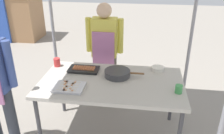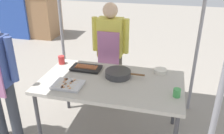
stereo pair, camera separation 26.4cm
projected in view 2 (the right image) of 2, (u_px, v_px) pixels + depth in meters
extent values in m
plane|color=gray|center=(111.00, 133.00, 2.98)|extent=(18.00, 18.00, 0.00)
cube|color=#B7B2A8|center=(111.00, 82.00, 2.67)|extent=(1.60, 0.90, 0.04)
cylinder|color=#3F3F44|center=(38.00, 120.00, 2.65)|extent=(0.04, 0.04, 0.71)
cylinder|color=#3F3F44|center=(67.00, 87.00, 3.33)|extent=(0.04, 0.04, 0.71)
cylinder|color=#3F3F44|center=(175.00, 101.00, 3.00)|extent=(0.04, 0.04, 0.71)
cylinder|color=gray|center=(218.00, 106.00, 1.59)|extent=(0.04, 0.04, 2.21)
cylinder|color=gray|center=(61.00, 26.00, 3.42)|extent=(0.04, 0.04, 2.21)
cylinder|color=gray|center=(199.00, 36.00, 3.00)|extent=(0.04, 0.04, 2.21)
cube|color=black|center=(86.00, 69.00, 2.92)|extent=(0.36, 0.20, 0.02)
cube|color=black|center=(86.00, 68.00, 2.92)|extent=(0.37, 0.21, 0.01)
cylinder|color=#B7663D|center=(77.00, 66.00, 2.94)|extent=(0.03, 0.10, 0.03)
cylinder|color=#B7663D|center=(79.00, 66.00, 2.93)|extent=(0.03, 0.10, 0.03)
cylinder|color=#B7663D|center=(82.00, 66.00, 2.93)|extent=(0.03, 0.10, 0.03)
cylinder|color=#B7663D|center=(84.00, 67.00, 2.92)|extent=(0.03, 0.10, 0.03)
cylinder|color=#B7663D|center=(86.00, 67.00, 2.91)|extent=(0.03, 0.10, 0.03)
cylinder|color=#B7663D|center=(88.00, 67.00, 2.91)|extent=(0.03, 0.10, 0.03)
cylinder|color=#B7663D|center=(91.00, 67.00, 2.90)|extent=(0.03, 0.10, 0.03)
cylinder|color=#B7663D|center=(93.00, 68.00, 2.89)|extent=(0.03, 0.10, 0.03)
cylinder|color=#B7663D|center=(96.00, 68.00, 2.89)|extent=(0.03, 0.10, 0.03)
cube|color=silver|center=(68.00, 85.00, 2.55)|extent=(0.31, 0.23, 0.02)
cube|color=silver|center=(68.00, 84.00, 2.54)|extent=(0.33, 0.24, 0.01)
cylinder|color=tan|center=(64.00, 88.00, 2.46)|extent=(0.21, 0.01, 0.01)
cube|color=tan|center=(62.00, 88.00, 2.47)|extent=(0.02, 0.02, 0.02)
cube|color=tan|center=(64.00, 88.00, 2.46)|extent=(0.02, 0.02, 0.02)
cube|color=tan|center=(62.00, 88.00, 2.47)|extent=(0.02, 0.02, 0.02)
cube|color=tan|center=(70.00, 89.00, 2.45)|extent=(0.02, 0.02, 0.02)
cylinder|color=tan|center=(66.00, 86.00, 2.49)|extent=(0.21, 0.01, 0.01)
cube|color=tan|center=(63.00, 86.00, 2.50)|extent=(0.02, 0.02, 0.02)
cube|color=tan|center=(68.00, 87.00, 2.48)|extent=(0.02, 0.02, 0.02)
cylinder|color=tan|center=(67.00, 85.00, 2.52)|extent=(0.21, 0.01, 0.01)
cube|color=tan|center=(65.00, 84.00, 2.53)|extent=(0.02, 0.02, 0.02)
cube|color=tan|center=(66.00, 84.00, 2.53)|extent=(0.02, 0.02, 0.02)
cylinder|color=tan|center=(68.00, 83.00, 2.56)|extent=(0.21, 0.01, 0.01)
cube|color=tan|center=(71.00, 83.00, 2.55)|extent=(0.02, 0.02, 0.02)
cube|color=tan|center=(64.00, 82.00, 2.57)|extent=(0.02, 0.02, 0.02)
cylinder|color=tan|center=(70.00, 81.00, 2.59)|extent=(0.21, 0.01, 0.01)
cube|color=tan|center=(72.00, 82.00, 2.58)|extent=(0.02, 0.02, 0.02)
cube|color=tan|center=(73.00, 82.00, 2.58)|extent=(0.02, 0.02, 0.02)
cube|color=tan|center=(72.00, 82.00, 2.58)|extent=(0.02, 0.02, 0.02)
cube|color=tan|center=(66.00, 81.00, 2.60)|extent=(0.02, 0.02, 0.02)
cylinder|color=tan|center=(71.00, 80.00, 2.62)|extent=(0.21, 0.01, 0.01)
cube|color=tan|center=(67.00, 79.00, 2.63)|extent=(0.02, 0.02, 0.02)
cube|color=tan|center=(67.00, 79.00, 2.63)|extent=(0.02, 0.02, 0.02)
cube|color=tan|center=(75.00, 80.00, 2.61)|extent=(0.02, 0.02, 0.02)
cube|color=tan|center=(65.00, 79.00, 2.63)|extent=(0.02, 0.02, 0.02)
cylinder|color=#38383A|center=(118.00, 74.00, 2.74)|extent=(0.30, 0.30, 0.07)
cylinder|color=brown|center=(138.00, 75.00, 2.68)|extent=(0.16, 0.02, 0.02)
cylinder|color=#386B33|center=(118.00, 71.00, 2.73)|extent=(0.27, 0.27, 0.01)
cylinder|color=silver|center=(160.00, 71.00, 2.84)|extent=(0.15, 0.15, 0.05)
cylinder|color=red|center=(62.00, 60.00, 3.06)|extent=(0.08, 0.08, 0.11)
cylinder|color=#3F994C|center=(177.00, 93.00, 2.35)|extent=(0.07, 0.07, 0.09)
cylinder|color=#595147|center=(103.00, 77.00, 3.55)|extent=(0.12, 0.12, 0.75)
cylinder|color=#595147|center=(118.00, 79.00, 3.50)|extent=(0.12, 0.12, 0.75)
cube|color=#D8CC4C|center=(110.00, 37.00, 3.25)|extent=(0.34, 0.20, 0.53)
cube|color=#B26B9E|center=(108.00, 49.00, 3.21)|extent=(0.30, 0.02, 0.48)
cylinder|color=#D8CC4C|center=(95.00, 34.00, 3.29)|extent=(0.08, 0.08, 0.48)
cylinder|color=#D8CC4C|center=(126.00, 37.00, 3.19)|extent=(0.08, 0.08, 0.48)
sphere|color=#D8B293|center=(110.00, 10.00, 3.09)|extent=(0.20, 0.20, 0.20)
cylinder|color=#333842|center=(14.00, 113.00, 2.74)|extent=(0.12, 0.12, 0.76)
cylinder|color=#384C8C|center=(12.00, 60.00, 2.42)|extent=(0.08, 0.08, 0.49)
cube|color=#9E724C|center=(37.00, 4.00, 6.30)|extent=(1.00, 0.79, 1.74)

